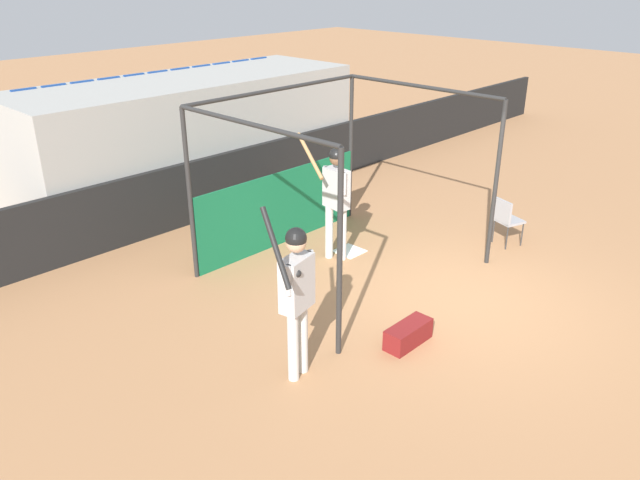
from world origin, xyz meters
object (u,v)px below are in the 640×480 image
at_px(player_batter, 335,192).
at_px(folding_chair, 506,217).
at_px(player_waiting, 296,289).
at_px(equipment_bag, 408,334).

relative_size(player_batter, folding_chair, 2.44).
bearing_deg(player_batter, player_waiting, 131.64).
height_order(player_waiting, equipment_bag, player_waiting).
height_order(folding_chair, equipment_bag, folding_chair).
bearing_deg(folding_chair, player_waiting, -69.07).
distance_m(player_batter, folding_chair, 3.05).
xyz_separation_m(player_batter, folding_chair, (2.42, -1.74, -0.64)).
relative_size(player_waiting, folding_chair, 2.60).
height_order(player_batter, folding_chair, player_batter).
distance_m(player_waiting, folding_chair, 5.14).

